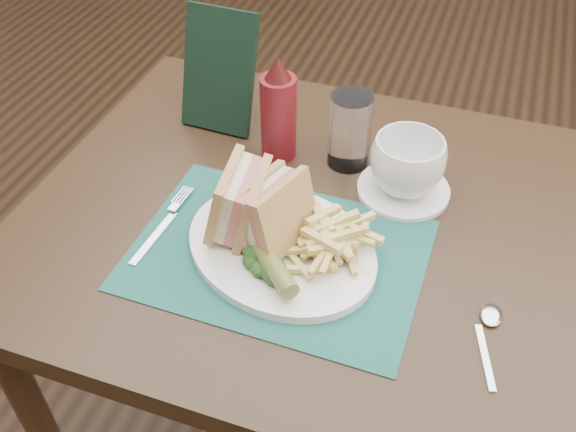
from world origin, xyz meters
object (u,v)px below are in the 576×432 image
(coffee_cup, at_px, (407,165))
(ketchup_bottle, at_px, (278,109))
(sandwich_half_a, at_px, (224,197))
(table_main, at_px, (308,354))
(check_presenter, at_px, (219,71))
(saucer, at_px, (403,190))
(drinking_glass, at_px, (349,131))
(placemat, at_px, (278,254))
(sandwich_half_b, at_px, (264,206))
(plate, at_px, (281,248))

(coffee_cup, height_order, ketchup_bottle, ketchup_bottle)
(sandwich_half_a, bearing_deg, coffee_cup, 31.24)
(table_main, distance_m, check_presenter, 0.57)
(sandwich_half_a, relative_size, saucer, 0.76)
(drinking_glass, distance_m, check_presenter, 0.26)
(check_presenter, bearing_deg, table_main, -36.13)
(placemat, distance_m, check_presenter, 0.38)
(sandwich_half_b, bearing_deg, placemat, -16.51)
(sandwich_half_a, height_order, drinking_glass, same)
(table_main, height_order, drinking_glass, drinking_glass)
(ketchup_bottle, relative_size, check_presenter, 0.86)
(plate, height_order, ketchup_bottle, ketchup_bottle)
(placemat, height_order, drinking_glass, drinking_glass)
(sandwich_half_a, height_order, saucer, sandwich_half_a)
(plate, bearing_deg, sandwich_half_b, 179.75)
(plate, bearing_deg, saucer, 77.44)
(sandwich_half_a, xyz_separation_m, drinking_glass, (0.13, 0.23, -0.01))
(plate, height_order, check_presenter, check_presenter)
(drinking_glass, xyz_separation_m, ketchup_bottle, (-0.12, -0.02, 0.03))
(plate, bearing_deg, check_presenter, 150.82)
(table_main, height_order, sandwich_half_b, sandwich_half_b)
(table_main, xyz_separation_m, sandwich_half_a, (-0.11, -0.09, 0.45))
(ketchup_bottle, xyz_separation_m, check_presenter, (-0.13, 0.06, 0.01))
(drinking_glass, bearing_deg, saucer, -24.39)
(plate, relative_size, saucer, 2.00)
(plate, distance_m, coffee_cup, 0.24)
(placemat, xyz_separation_m, drinking_glass, (0.04, 0.25, 0.06))
(check_presenter, bearing_deg, placemat, -51.02)
(coffee_cup, bearing_deg, placemat, -125.95)
(sandwich_half_b, height_order, saucer, sandwich_half_b)
(check_presenter, bearing_deg, coffee_cup, -11.71)
(placemat, distance_m, saucer, 0.25)
(placemat, bearing_deg, check_presenter, 126.19)
(sandwich_half_a, bearing_deg, plate, -13.41)
(sandwich_half_b, xyz_separation_m, coffee_cup, (0.17, 0.18, -0.02))
(check_presenter, bearing_deg, saucer, -11.71)
(saucer, distance_m, check_presenter, 0.38)
(ketchup_bottle, bearing_deg, plate, -69.42)
(saucer, distance_m, ketchup_bottle, 0.24)
(sandwich_half_a, xyz_separation_m, coffee_cup, (0.23, 0.18, -0.02))
(sandwich_half_b, relative_size, ketchup_bottle, 0.59)
(table_main, relative_size, sandwich_half_a, 7.93)
(sandwich_half_a, bearing_deg, check_presenter, 107.54)
(placemat, xyz_separation_m, ketchup_bottle, (-0.08, 0.23, 0.09))
(sandwich_half_b, bearing_deg, saucer, 65.55)
(saucer, relative_size, ketchup_bottle, 0.81)
(sandwich_half_b, distance_m, saucer, 0.26)
(coffee_cup, relative_size, ketchup_bottle, 0.64)
(table_main, height_order, plate, plate)
(sandwich_half_a, bearing_deg, sandwich_half_b, -3.92)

